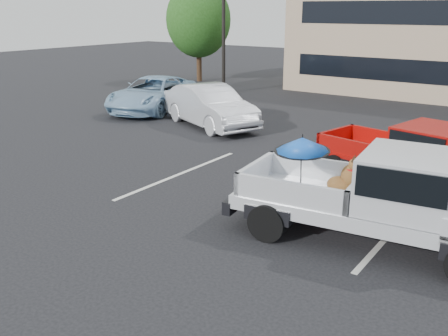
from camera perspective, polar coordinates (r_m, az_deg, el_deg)
The scene contains 9 objects.
ground at distance 10.73m, azimuth 0.47°, elevation -6.36°, with size 90.00×90.00×0.00m, color black.
stripe_left at distance 13.92m, azimuth -5.00°, elevation -0.66°, with size 0.12×5.00×0.01m, color silver.
stripe_right at distance 11.27m, azimuth 19.24°, elevation -6.19°, with size 0.12×5.00×0.01m, color silver.
motel_sign at distance 27.00m, azimuth -0.05°, elevation 18.33°, with size 1.60×0.22×6.00m.
tree_left at distance 31.80m, azimuth -2.94°, elevation 16.57°, with size 3.96×3.96×6.02m.
silver_pickup at distance 9.92m, azimuth 18.79°, elevation -2.87°, with size 5.88×2.63×2.06m.
red_pickup at distance 13.24m, azimuth 21.95°, elevation 1.28°, with size 5.38×2.82×1.69m.
silver_sedan at distance 19.41m, azimuth -1.62°, elevation 7.09°, with size 1.68×4.82×1.59m, color silver.
blue_suv at distance 22.81m, azimuth -8.10°, elevation 8.40°, with size 2.46×5.33×1.48m, color #8BB2CF.
Camera 1 is at (5.57, -8.06, 4.39)m, focal length 40.00 mm.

